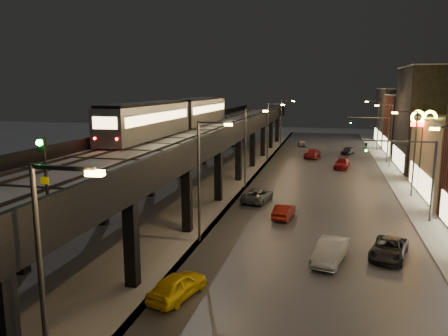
# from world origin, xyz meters

# --- Properties ---
(road_surface) EXTENTS (17.00, 120.00, 0.06)m
(road_surface) POSITION_xyz_m (7.50, 35.00, 0.03)
(road_surface) COLOR #46474D
(road_surface) RESTS_ON ground
(sidewalk_right) EXTENTS (4.00, 120.00, 0.14)m
(sidewalk_right) POSITION_xyz_m (17.50, 35.00, 0.07)
(sidewalk_right) COLOR #9FA1A8
(sidewalk_right) RESTS_ON ground
(under_viaduct_pavement) EXTENTS (11.00, 120.00, 0.06)m
(under_viaduct_pavement) POSITION_xyz_m (-6.00, 35.00, 0.03)
(under_viaduct_pavement) COLOR #9FA1A8
(under_viaduct_pavement) RESTS_ON ground
(elevated_viaduct) EXTENTS (9.00, 100.00, 6.30)m
(elevated_viaduct) POSITION_xyz_m (-6.00, 31.84, 5.62)
(elevated_viaduct) COLOR black
(elevated_viaduct) RESTS_ON ground
(viaduct_trackbed) EXTENTS (8.40, 100.00, 0.32)m
(viaduct_trackbed) POSITION_xyz_m (-6.01, 31.97, 6.39)
(viaduct_trackbed) COLOR #B2B7C1
(viaduct_trackbed) RESTS_ON elevated_viaduct
(viaduct_parapet_streetside) EXTENTS (0.30, 100.00, 1.10)m
(viaduct_parapet_streetside) POSITION_xyz_m (-1.65, 32.00, 6.85)
(viaduct_parapet_streetside) COLOR black
(viaduct_parapet_streetside) RESTS_ON elevated_viaduct
(viaduct_parapet_far) EXTENTS (0.30, 100.00, 1.10)m
(viaduct_parapet_far) POSITION_xyz_m (-10.35, 32.00, 6.85)
(viaduct_parapet_far) COLOR black
(viaduct_parapet_far) RESTS_ON elevated_viaduct
(building_d) EXTENTS (12.20, 13.20, 14.16)m
(building_d) POSITION_xyz_m (23.99, 48.00, 7.08)
(building_d) COLOR black
(building_d) RESTS_ON ground
(building_e) EXTENTS (12.20, 12.20, 10.16)m
(building_e) POSITION_xyz_m (23.99, 62.00, 5.08)
(building_e) COLOR #54291E
(building_e) RESTS_ON ground
(building_f) EXTENTS (12.20, 16.20, 11.16)m
(building_f) POSITION_xyz_m (23.99, 76.00, 5.58)
(building_f) COLOR #302F32
(building_f) RESTS_ON ground
(streetlight_left_0) EXTENTS (2.57, 0.28, 9.00)m
(streetlight_left_0) POSITION_xyz_m (-0.43, -5.00, 5.24)
(streetlight_left_0) COLOR #38383A
(streetlight_left_0) RESTS_ON ground
(streetlight_left_1) EXTENTS (2.57, 0.28, 9.00)m
(streetlight_left_1) POSITION_xyz_m (-0.43, 13.00, 5.24)
(streetlight_left_1) COLOR #38383A
(streetlight_left_1) RESTS_ON ground
(streetlight_left_2) EXTENTS (2.57, 0.28, 9.00)m
(streetlight_left_2) POSITION_xyz_m (-0.43, 31.00, 5.24)
(streetlight_left_2) COLOR #38383A
(streetlight_left_2) RESTS_ON ground
(streetlight_right_2) EXTENTS (2.56, 0.28, 9.00)m
(streetlight_right_2) POSITION_xyz_m (16.73, 31.00, 5.24)
(streetlight_right_2) COLOR #38383A
(streetlight_right_2) RESTS_ON ground
(streetlight_left_3) EXTENTS (2.57, 0.28, 9.00)m
(streetlight_left_3) POSITION_xyz_m (-0.43, 49.00, 5.24)
(streetlight_left_3) COLOR #38383A
(streetlight_left_3) RESTS_ON ground
(streetlight_right_3) EXTENTS (2.56, 0.28, 9.00)m
(streetlight_right_3) POSITION_xyz_m (16.73, 49.00, 5.24)
(streetlight_right_3) COLOR #38383A
(streetlight_right_3) RESTS_ON ground
(streetlight_left_4) EXTENTS (2.57, 0.28, 9.00)m
(streetlight_left_4) POSITION_xyz_m (-0.43, 67.00, 5.24)
(streetlight_left_4) COLOR #38383A
(streetlight_left_4) RESTS_ON ground
(streetlight_right_4) EXTENTS (2.56, 0.28, 9.00)m
(streetlight_right_4) POSITION_xyz_m (16.73, 67.00, 5.24)
(streetlight_right_4) COLOR #38383A
(streetlight_right_4) RESTS_ON ground
(traffic_light_rig_a) EXTENTS (6.10, 0.34, 7.00)m
(traffic_light_rig_a) POSITION_xyz_m (15.84, 22.00, 4.50)
(traffic_light_rig_a) COLOR #38383A
(traffic_light_rig_a) RESTS_ON ground
(traffic_light_rig_b) EXTENTS (6.10, 0.34, 7.00)m
(traffic_light_rig_b) POSITION_xyz_m (15.84, 52.00, 4.50)
(traffic_light_rig_b) COLOR #38383A
(traffic_light_rig_b) RESTS_ON ground
(subway_train) EXTENTS (2.79, 34.11, 3.34)m
(subway_train) POSITION_xyz_m (-8.50, 30.87, 8.28)
(subway_train) COLOR gray
(subway_train) RESTS_ON viaduct_trackbed
(rail_signal) EXTENTS (0.33, 0.42, 2.86)m
(rail_signal) POSITION_xyz_m (-2.10, -2.51, 8.65)
(rail_signal) COLOR black
(rail_signal) RESTS_ON viaduct_trackbed
(car_taxi) EXTENTS (2.63, 4.36, 1.39)m
(car_taxi) POSITION_xyz_m (0.71, 4.21, 0.69)
(car_taxi) COLOR yellow
(car_taxi) RESTS_ON ground
(car_near_white) EXTENTS (1.81, 3.95, 1.26)m
(car_near_white) POSITION_xyz_m (4.82, 20.28, 0.63)
(car_near_white) COLOR maroon
(car_near_white) RESTS_ON ground
(car_mid_silver) EXTENTS (2.98, 5.13, 1.34)m
(car_mid_silver) POSITION_xyz_m (1.64, 25.35, 0.67)
(car_mid_silver) COLOR slate
(car_mid_silver) RESTS_ON ground
(car_mid_dark) EXTENTS (2.72, 5.50, 1.54)m
(car_mid_dark) POSITION_xyz_m (5.86, 54.73, 0.77)
(car_mid_dark) COLOR maroon
(car_mid_dark) RESTS_ON ground
(car_far_white) EXTENTS (1.81, 3.84, 1.27)m
(car_far_white) POSITION_xyz_m (3.31, 68.66, 0.63)
(car_far_white) COLOR gray
(car_far_white) RESTS_ON ground
(car_onc_silver) EXTENTS (2.63, 4.80, 1.50)m
(car_onc_silver) POSITION_xyz_m (8.78, 11.21, 0.75)
(car_onc_silver) COLOR #9699A1
(car_onc_silver) RESTS_ON ground
(car_onc_dark) EXTENTS (3.21, 4.98, 1.28)m
(car_onc_dark) POSITION_xyz_m (12.60, 12.87, 0.64)
(car_onc_dark) COLOR black
(car_onc_dark) RESTS_ON ground
(car_onc_white) EXTENTS (2.51, 4.91, 1.36)m
(car_onc_white) POSITION_xyz_m (10.31, 46.13, 0.68)
(car_onc_white) COLOR maroon
(car_onc_white) RESTS_ON ground
(car_onc_red) EXTENTS (2.67, 4.00, 1.26)m
(car_onc_red) POSITION_xyz_m (11.59, 60.11, 0.63)
(car_onc_red) COLOR black
(car_onc_red) RESTS_ON ground
(sign_mcdonalds) EXTENTS (2.67, 0.57, 8.98)m
(sign_mcdonalds) POSITION_xyz_m (18.00, 32.95, 7.15)
(sign_mcdonalds) COLOR #38383A
(sign_mcdonalds) RESTS_ON ground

